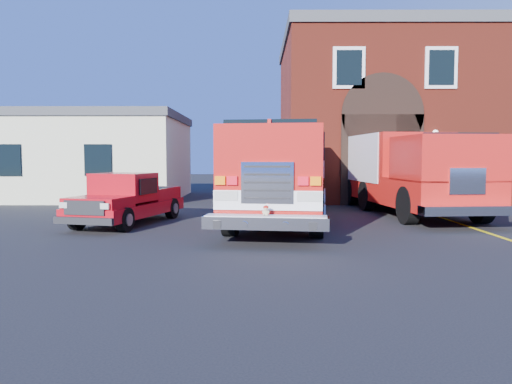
{
  "coord_description": "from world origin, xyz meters",
  "views": [
    {
      "loc": [
        0.04,
        -13.0,
        2.12
      ],
      "look_at": [
        0.0,
        -1.2,
        1.3
      ],
      "focal_mm": 35.0,
      "sensor_mm": 36.0,
      "label": 1
    }
  ],
  "objects_px": {
    "pickup_truck": "(128,200)",
    "secondary_truck": "(407,170)",
    "fire_engine": "(284,173)",
    "fire_station": "(424,117)",
    "side_building": "(84,156)"
  },
  "relations": [
    {
      "from": "fire_engine",
      "to": "pickup_truck",
      "type": "height_order",
      "value": "fire_engine"
    },
    {
      "from": "fire_station",
      "to": "side_building",
      "type": "xyz_separation_m",
      "value": [
        -17.99,
        -0.99,
        -2.05
      ]
    },
    {
      "from": "pickup_truck",
      "to": "secondary_truck",
      "type": "xyz_separation_m",
      "value": [
        9.8,
        3.15,
        0.88
      ]
    },
    {
      "from": "fire_station",
      "to": "secondary_truck",
      "type": "height_order",
      "value": "fire_station"
    },
    {
      "from": "fire_station",
      "to": "fire_engine",
      "type": "height_order",
      "value": "fire_station"
    },
    {
      "from": "fire_station",
      "to": "pickup_truck",
      "type": "distance_m",
      "value": 17.56
    },
    {
      "from": "fire_station",
      "to": "side_building",
      "type": "height_order",
      "value": "fire_station"
    },
    {
      "from": "fire_station",
      "to": "pickup_truck",
      "type": "relative_size",
      "value": 2.89
    },
    {
      "from": "fire_engine",
      "to": "secondary_truck",
      "type": "bearing_deg",
      "value": 27.0
    },
    {
      "from": "side_building",
      "to": "fire_engine",
      "type": "relative_size",
      "value": 0.99
    },
    {
      "from": "side_building",
      "to": "secondary_truck",
      "type": "height_order",
      "value": "side_building"
    },
    {
      "from": "fire_station",
      "to": "fire_engine",
      "type": "relative_size",
      "value": 1.48
    },
    {
      "from": "fire_station",
      "to": "side_building",
      "type": "relative_size",
      "value": 1.49
    },
    {
      "from": "fire_station",
      "to": "side_building",
      "type": "distance_m",
      "value": 18.13
    },
    {
      "from": "fire_engine",
      "to": "secondary_truck",
      "type": "distance_m",
      "value": 5.4
    }
  ]
}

